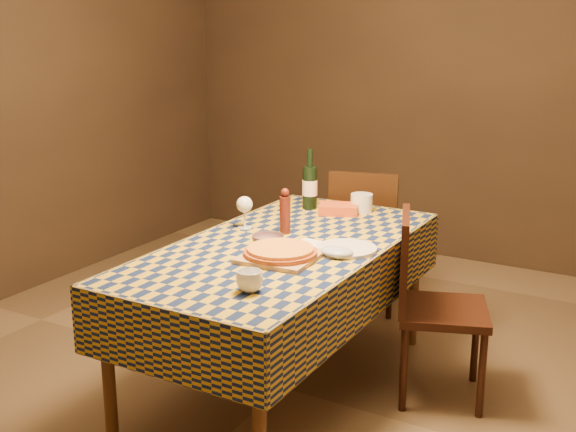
{
  "coord_description": "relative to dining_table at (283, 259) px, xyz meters",
  "views": [
    {
      "loc": [
        1.67,
        -2.87,
        1.81
      ],
      "look_at": [
        0.0,
        0.05,
        0.9
      ],
      "focal_mm": 45.0,
      "sensor_mm": 36.0,
      "label": 1
    }
  ],
  "objects": [
    {
      "name": "pepper_mill",
      "position": [
        -0.09,
        0.17,
        0.19
      ],
      "size": [
        0.07,
        0.07,
        0.23
      ],
      "color": "#481710",
      "rests_on": "dining_table"
    },
    {
      "name": "takeout_container",
      "position": [
        -0.02,
        0.65,
        0.1
      ],
      "size": [
        0.26,
        0.22,
        0.05
      ],
      "primitive_type": "cube",
      "rotation": [
        0.0,
        0.0,
        0.38
      ],
      "color": "#C5491A",
      "rests_on": "dining_table"
    },
    {
      "name": "wine_bottle",
      "position": [
        -0.22,
        0.68,
        0.21
      ],
      "size": [
        0.1,
        0.1,
        0.34
      ],
      "color": "black",
      "rests_on": "dining_table"
    },
    {
      "name": "dining_table",
      "position": [
        0.0,
        0.0,
        0.0
      ],
      "size": [
        0.94,
        1.84,
        0.77
      ],
      "color": "brown",
      "rests_on": "ground"
    },
    {
      "name": "pizza",
      "position": [
        0.1,
        -0.19,
        0.11
      ],
      "size": [
        0.4,
        0.4,
        0.03
      ],
      "color": "#994319",
      "rests_on": "cutting_board"
    },
    {
      "name": "deli_tub",
      "position": [
        0.08,
        0.75,
        0.13
      ],
      "size": [
        0.15,
        0.15,
        0.1
      ],
      "primitive_type": "cylinder",
      "rotation": [
        0.0,
        0.0,
        -0.28
      ],
      "color": "white",
      "rests_on": "dining_table"
    },
    {
      "name": "chair_right",
      "position": [
        0.63,
        0.3,
        -0.17
      ],
      "size": [
        0.55,
        0.54,
        0.93
      ],
      "color": "black",
      "rests_on": "ground"
    },
    {
      "name": "room",
      "position": [
        0.0,
        0.0,
        0.66
      ],
      "size": [
        5.0,
        5.1,
        2.7
      ],
      "color": "brown",
      "rests_on": "ground"
    },
    {
      "name": "chair_far",
      "position": [
        -0.07,
        1.15,
        -0.17
      ],
      "size": [
        0.52,
        0.52,
        0.93
      ],
      "color": "black",
      "rests_on": "ground"
    },
    {
      "name": "tumbler",
      "position": [
        0.2,
        -0.61,
        0.12
      ],
      "size": [
        0.12,
        0.12,
        0.09
      ],
      "primitive_type": "imported",
      "rotation": [
        0.0,
        0.0,
        -0.12
      ],
      "color": "white",
      "rests_on": "dining_table"
    },
    {
      "name": "flour_patch",
      "position": [
        0.17,
        0.03,
        0.08
      ],
      "size": [
        0.28,
        0.23,
        0.0
      ],
      "primitive_type": "cube",
      "rotation": [
        0.0,
        0.0,
        -0.1
      ],
      "color": "white",
      "rests_on": "dining_table"
    },
    {
      "name": "flour_bag",
      "position": [
        0.31,
        -0.04,
        0.1
      ],
      "size": [
        0.17,
        0.14,
        0.05
      ],
      "primitive_type": "ellipsoid",
      "rotation": [
        0.0,
        0.0,
        0.15
      ],
      "color": "#ADBEDE",
      "rests_on": "dining_table"
    },
    {
      "name": "wine_glass",
      "position": [
        -0.31,
        0.15,
        0.2
      ],
      "size": [
        0.09,
        0.09,
        0.17
      ],
      "color": "silver",
      "rests_on": "dining_table"
    },
    {
      "name": "cutting_board",
      "position": [
        0.1,
        -0.19,
        0.09
      ],
      "size": [
        0.34,
        0.34,
        0.02
      ],
      "primitive_type": "cube",
      "rotation": [
        0.0,
        0.0,
        0.06
      ],
      "color": "tan",
      "rests_on": "dining_table"
    },
    {
      "name": "bowl",
      "position": [
        -0.06,
        -0.04,
        0.1
      ],
      "size": [
        0.16,
        0.16,
        0.05
      ],
      "primitive_type": "imported",
      "rotation": [
        0.0,
        0.0,
        -0.05
      ],
      "color": "#644A54",
      "rests_on": "dining_table"
    },
    {
      "name": "white_plate",
      "position": [
        0.31,
        0.07,
        0.08
      ],
      "size": [
        0.33,
        0.33,
        0.02
      ],
      "primitive_type": "cylinder",
      "rotation": [
        0.0,
        0.0,
        0.19
      ],
      "color": "white",
      "rests_on": "dining_table"
    }
  ]
}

